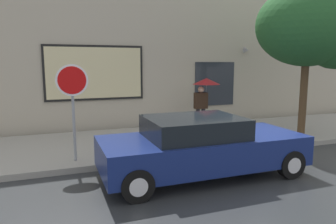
{
  "coord_description": "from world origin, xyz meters",
  "views": [
    {
      "loc": [
        -4.36,
        -6.27,
        2.54
      ],
      "look_at": [
        -1.39,
        1.8,
        1.2
      ],
      "focal_mm": 33.37,
      "sensor_mm": 36.0,
      "label": 1
    }
  ],
  "objects_px": {
    "pedestrian_with_umbrella": "(205,89)",
    "stop_sign": "(73,94)",
    "fire_hydrant": "(149,140)",
    "parked_car": "(201,146)",
    "street_tree": "(314,29)"
  },
  "relations": [
    {
      "from": "pedestrian_with_umbrella",
      "to": "street_tree",
      "type": "xyz_separation_m",
      "value": [
        2.72,
        -2.08,
        1.97
      ]
    },
    {
      "from": "parked_car",
      "to": "pedestrian_with_umbrella",
      "type": "xyz_separation_m",
      "value": [
        1.97,
        3.75,
        0.96
      ]
    },
    {
      "from": "street_tree",
      "to": "fire_hydrant",
      "type": "bearing_deg",
      "value": -179.7
    },
    {
      "from": "fire_hydrant",
      "to": "pedestrian_with_umbrella",
      "type": "bearing_deg",
      "value": 38.01
    },
    {
      "from": "pedestrian_with_umbrella",
      "to": "stop_sign",
      "type": "relative_size",
      "value": 0.79
    },
    {
      "from": "street_tree",
      "to": "stop_sign",
      "type": "height_order",
      "value": "street_tree"
    },
    {
      "from": "stop_sign",
      "to": "fire_hydrant",
      "type": "bearing_deg",
      "value": 0.65
    },
    {
      "from": "pedestrian_with_umbrella",
      "to": "stop_sign",
      "type": "distance_m",
      "value": 5.09
    },
    {
      "from": "parked_car",
      "to": "fire_hydrant",
      "type": "distance_m",
      "value": 1.81
    },
    {
      "from": "parked_car",
      "to": "fire_hydrant",
      "type": "relative_size",
      "value": 6.31
    },
    {
      "from": "fire_hydrant",
      "to": "stop_sign",
      "type": "height_order",
      "value": "stop_sign"
    },
    {
      "from": "parked_car",
      "to": "fire_hydrant",
      "type": "height_order",
      "value": "parked_car"
    },
    {
      "from": "pedestrian_with_umbrella",
      "to": "street_tree",
      "type": "distance_m",
      "value": 3.95
    },
    {
      "from": "parked_car",
      "to": "fire_hydrant",
      "type": "bearing_deg",
      "value": 113.77
    },
    {
      "from": "fire_hydrant",
      "to": "stop_sign",
      "type": "relative_size",
      "value": 0.31
    }
  ]
}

